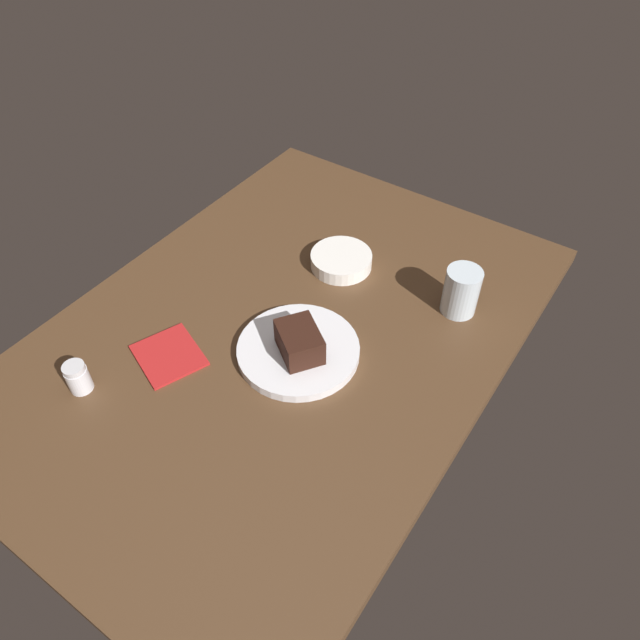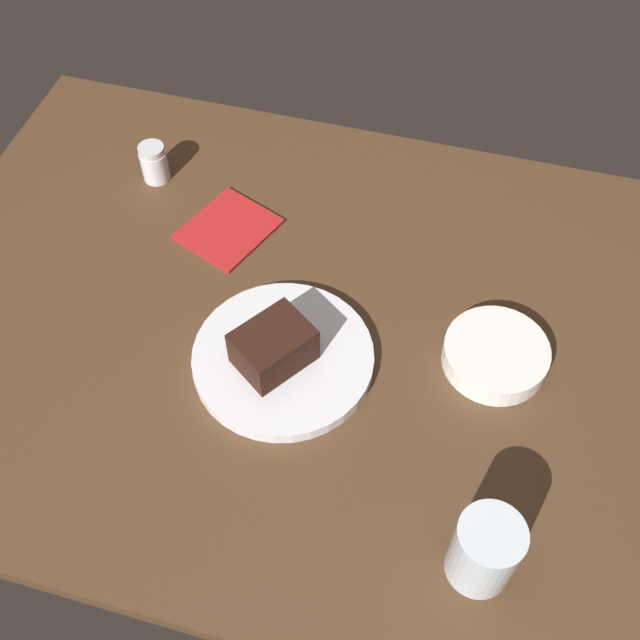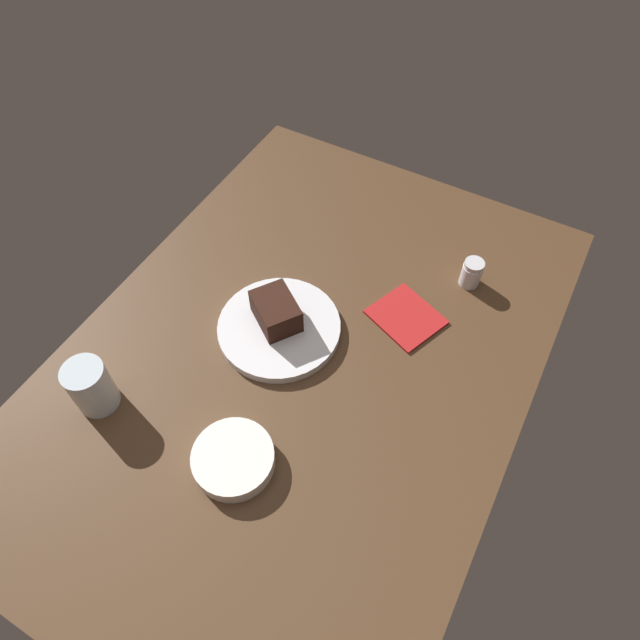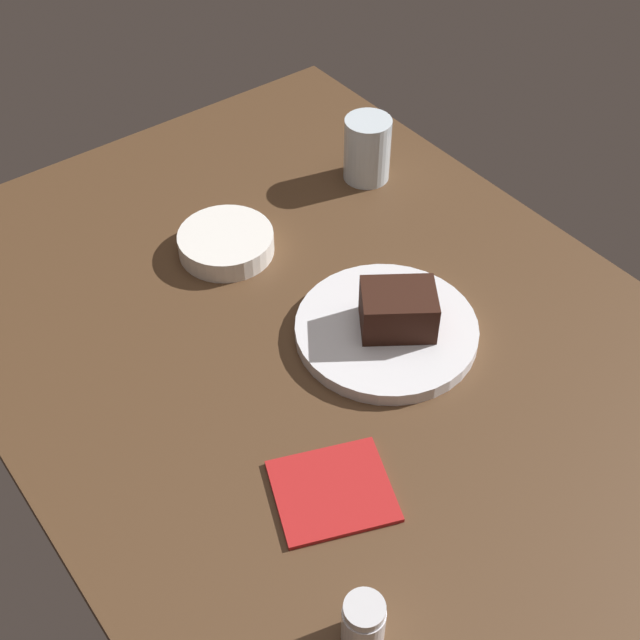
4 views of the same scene
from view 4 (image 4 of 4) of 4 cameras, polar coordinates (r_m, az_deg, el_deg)
dining_table at (r=112.23cm, az=0.86°, el=-2.08°), size 120.00×84.00×3.00cm
dessert_plate at (r=111.75cm, az=4.50°, el=-0.68°), size 24.22×24.22×1.91cm
chocolate_cake_slice at (r=109.07cm, az=5.30°, el=0.70°), size 11.48×12.04×5.81cm
salt_shaker at (r=86.15cm, az=2.95°, el=-19.71°), size 4.30×4.30×6.31cm
water_glass at (r=136.32cm, az=3.21°, el=11.45°), size 7.44×7.44×10.48cm
side_bowl at (r=124.17cm, az=-6.36°, el=5.20°), size 13.97×13.97×3.23cm
folded_napkin at (r=96.61cm, az=0.86°, el=-11.46°), size 15.53×16.37×0.60cm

